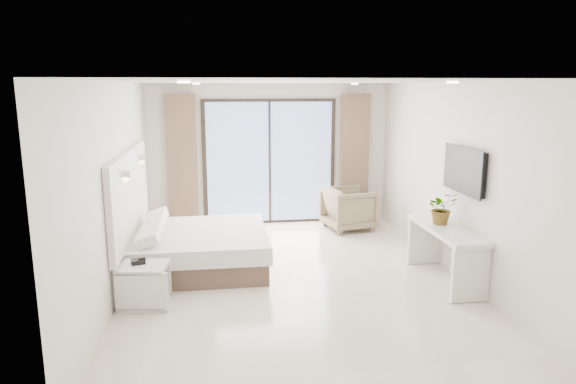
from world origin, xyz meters
name	(u,v)px	position (x,y,z in m)	size (l,w,h in m)	color
ground	(294,279)	(0.00, 0.00, 0.00)	(6.20, 6.20, 0.00)	beige
room_shell	(272,159)	(-0.20, 0.81, 1.58)	(4.62, 6.22, 2.72)	silver
bed	(198,249)	(-1.33, 0.68, 0.29)	(1.97, 1.87, 0.69)	brown
nightstand	(144,285)	(-1.94, -0.59, 0.26)	(0.63, 0.54, 0.52)	silver
phone	(138,262)	(-2.00, -0.54, 0.55)	(0.16, 0.13, 0.05)	black
console_desk	(446,242)	(2.04, -0.35, 0.56)	(0.50, 1.60, 0.77)	silver
plant	(442,211)	(2.04, -0.17, 0.95)	(0.41, 0.45, 0.35)	#33662D
armchair	(349,207)	(1.42, 2.40, 0.43)	(0.84, 0.79, 0.86)	#827455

